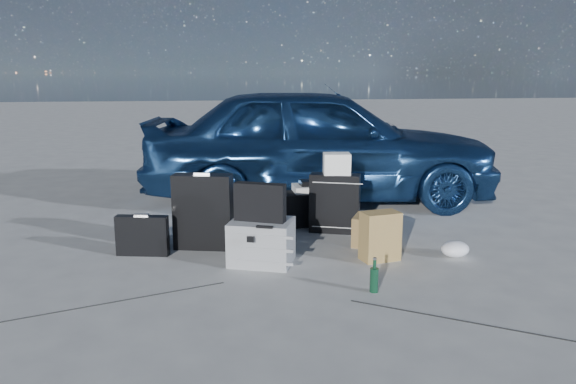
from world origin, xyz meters
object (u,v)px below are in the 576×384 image
object	(u,v)px
suitcase_right	(335,203)
green_bottle	(374,276)
car	(319,143)
suitcase_left	(203,212)
briefcase	(142,236)
duffel_bag	(311,208)
cardboard_box	(374,231)
pelican_case	(262,242)

from	to	relation	value
suitcase_right	green_bottle	distance (m)	1.67
car	suitcase_left	distance (m)	2.39
briefcase	suitcase_right	bearing A→B (deg)	26.09
suitcase_left	duffel_bag	world-z (taller)	suitcase_left
duffel_bag	green_bottle	xyz separation A→B (m)	(0.08, -2.00, -0.05)
cardboard_box	duffel_bag	bearing A→B (deg)	117.27
duffel_bag	green_bottle	distance (m)	2.01
car	suitcase_left	bearing A→B (deg)	148.45
pelican_case	suitcase_left	size ratio (longest dim) A/B	0.74
car	green_bottle	world-z (taller)	car
pelican_case	suitcase_left	world-z (taller)	suitcase_left
pelican_case	duffel_bag	bearing A→B (deg)	80.54
car	cardboard_box	bearing A→B (deg)	-168.54
suitcase_left	cardboard_box	size ratio (longest dim) A/B	1.85
car	cardboard_box	distance (m)	2.08
car	cardboard_box	world-z (taller)	car
duffel_bag	car	bearing A→B (deg)	67.73
cardboard_box	suitcase_right	bearing A→B (deg)	117.61
green_bottle	cardboard_box	bearing A→B (deg)	72.23
suitcase_left	cardboard_box	world-z (taller)	suitcase_left
briefcase	duffel_bag	xyz separation A→B (m)	(1.73, 0.81, -0.00)
duffel_bag	suitcase_right	bearing A→B (deg)	-69.12
suitcase_left	suitcase_right	distance (m)	1.40
car	duffel_bag	world-z (taller)	car
car	green_bottle	xyz separation A→B (m)	(-0.25, -3.13, -0.62)
green_bottle	duffel_bag	bearing A→B (deg)	92.27
cardboard_box	car	bearing A→B (deg)	93.27
cardboard_box	pelican_case	bearing A→B (deg)	-163.46
suitcase_right	cardboard_box	size ratio (longest dim) A/B	1.60
briefcase	green_bottle	size ratio (longest dim) A/B	1.83
pelican_case	briefcase	xyz separation A→B (m)	(-1.05, 0.39, -0.01)
car	green_bottle	distance (m)	3.20
car	suitcase_right	world-z (taller)	car
briefcase	cardboard_box	distance (m)	2.18
briefcase	suitcase_right	world-z (taller)	suitcase_right
pelican_case	suitcase_left	xyz separation A→B (m)	(-0.49, 0.51, 0.16)
cardboard_box	suitcase_left	bearing A→B (deg)	173.87
car	duffel_bag	xyz separation A→B (m)	(-0.33, -1.13, -0.57)
duffel_bag	green_bottle	size ratio (longest dim) A/B	2.79
suitcase_right	briefcase	bearing A→B (deg)	-145.48
car	pelican_case	size ratio (longest dim) A/B	8.40
pelican_case	green_bottle	bearing A→B (deg)	-26.19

